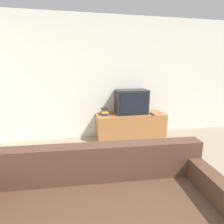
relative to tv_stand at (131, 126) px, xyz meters
name	(u,v)px	position (x,y,z in m)	size (l,w,h in m)	color
wall_back	(106,79)	(-0.50, 0.29, 1.02)	(9.00, 0.06, 2.60)	silver
tv_stand	(131,126)	(0.00, 0.00, 0.00)	(1.52, 0.48, 0.56)	#9E6638
television	(131,102)	(0.02, 0.05, 0.54)	(0.69, 0.38, 0.53)	black
couch	(98,218)	(-1.01, -2.32, 0.01)	(2.21, 1.02, 0.83)	#4C3323
book_stack	(105,112)	(-0.58, 0.04, 0.35)	(0.17, 0.23, 0.14)	#23478E
remote_on_stand	(152,114)	(0.44, -0.14, 0.29)	(0.04, 0.18, 0.02)	#2D2D2D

